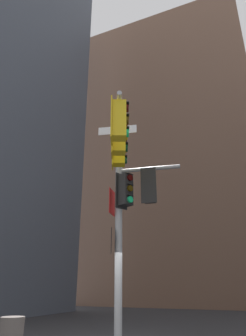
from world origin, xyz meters
name	(u,v)px	position (x,y,z in m)	size (l,w,h in m)	color
building_mid_block	(181,164)	(-2.77, 24.24, 15.04)	(16.87, 16.87, 30.08)	brown
signal_pole_assembly	(124,180)	(0.46, -0.66, 4.51)	(2.50, 3.22, 7.36)	#9EA0A3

